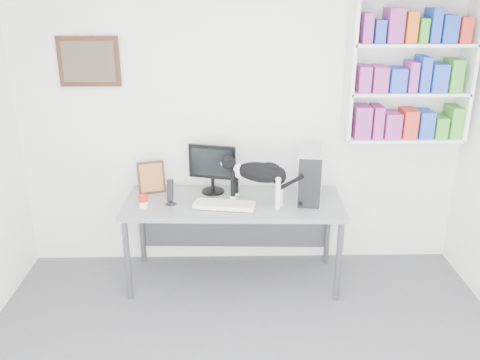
# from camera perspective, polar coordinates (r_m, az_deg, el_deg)

# --- Properties ---
(room) EXTENTS (4.01, 4.01, 2.70)m
(room) POSITION_cam_1_polar(r_m,az_deg,el_deg) (2.68, 1.24, -4.33)
(room) COLOR #55555A
(room) RESTS_ON ground
(bookshelf) EXTENTS (1.03, 0.28, 1.24)m
(bookshelf) POSITION_cam_1_polar(r_m,az_deg,el_deg) (4.58, 18.50, 11.76)
(bookshelf) COLOR white
(bookshelf) RESTS_ON room
(wall_art) EXTENTS (0.52, 0.04, 0.42)m
(wall_art) POSITION_cam_1_polar(r_m,az_deg,el_deg) (4.59, -16.61, 12.63)
(wall_art) COLOR #472617
(wall_art) RESTS_ON room
(desk) EXTENTS (1.88, 0.78, 0.77)m
(desk) POSITION_cam_1_polar(r_m,az_deg,el_deg) (4.52, -0.72, -6.88)
(desk) COLOR gray
(desk) RESTS_ON room
(monitor) EXTENTS (0.46, 0.30, 0.45)m
(monitor) POSITION_cam_1_polar(r_m,az_deg,el_deg) (4.46, -3.11, 1.29)
(monitor) COLOR black
(monitor) RESTS_ON desk
(keyboard) EXTENTS (0.53, 0.27, 0.04)m
(keyboard) POSITION_cam_1_polar(r_m,az_deg,el_deg) (4.23, -1.76, -2.80)
(keyboard) COLOR white
(keyboard) RESTS_ON desk
(pc_tower) EXTENTS (0.25, 0.46, 0.44)m
(pc_tower) POSITION_cam_1_polar(r_m,az_deg,el_deg) (4.36, 7.77, 0.56)
(pc_tower) COLOR #B5B6BB
(pc_tower) RESTS_ON desk
(speaker) EXTENTS (0.12, 0.12, 0.23)m
(speaker) POSITION_cam_1_polar(r_m,az_deg,el_deg) (4.29, -7.84, -1.30)
(speaker) COLOR black
(speaker) RESTS_ON desk
(leaning_print) EXTENTS (0.25, 0.16, 0.29)m
(leaning_print) POSITION_cam_1_polar(r_m,az_deg,el_deg) (4.55, -9.94, 0.37)
(leaning_print) COLOR #472617
(leaning_print) RESTS_ON desk
(soup_can) EXTENTS (0.09, 0.09, 0.11)m
(soup_can) POSITION_cam_1_polar(r_m,az_deg,el_deg) (4.28, -10.81, -2.38)
(soup_can) COLOR red
(soup_can) RESTS_ON desk
(cat) EXTENTS (0.66, 0.40, 0.39)m
(cat) POSITION_cam_1_polar(r_m,az_deg,el_deg) (4.21, 2.09, -0.34)
(cat) COLOR black
(cat) RESTS_ON desk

